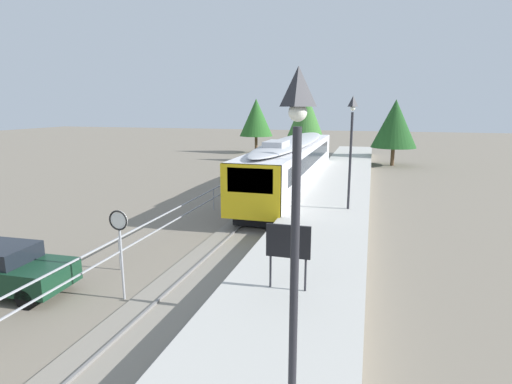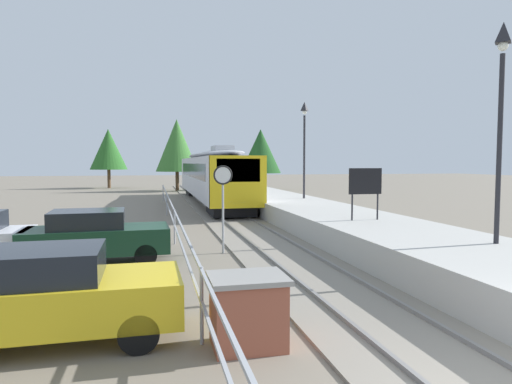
{
  "view_description": "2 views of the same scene",
  "coord_description": "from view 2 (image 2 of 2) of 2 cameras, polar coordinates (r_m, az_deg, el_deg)",
  "views": [
    {
      "loc": [
        5.12,
        0.15,
        5.75
      ],
      "look_at": [
        0.0,
        18.18,
        1.8
      ],
      "focal_mm": 28.49,
      "sensor_mm": 36.0,
      "label": 1
    },
    {
      "loc": [
        -4.02,
        -3.96,
        2.88
      ],
      "look_at": [
        0.4,
        15.18,
        1.6
      ],
      "focal_mm": 31.39,
      "sensor_mm": 36.0,
      "label": 2
    }
  ],
  "objects": [
    {
      "name": "station_platform",
      "position": [
        27.07,
        2.63,
        -1.42
      ],
      "size": [
        3.9,
        60.0,
        0.9
      ],
      "primitive_type": "cube",
      "color": "#B7B5AD",
      "rests_on": "ground"
    },
    {
      "name": "platform_lamp_near_end",
      "position": [
        12.53,
        28.8,
        11.25
      ],
      "size": [
        0.34,
        0.34,
        5.35
      ],
      "color": "#232328",
      "rests_on": "station_platform"
    },
    {
      "name": "parked_hatchback_dark_green",
      "position": [
        13.69,
        -19.78,
        -5.28
      ],
      "size": [
        4.07,
        1.92,
        1.53
      ],
      "color": "#143823",
      "rests_on": "ground"
    },
    {
      "name": "tree_distant_left",
      "position": [
        47.79,
        0.59,
        5.22
      ],
      "size": [
        4.35,
        4.35,
        6.45
      ],
      "color": "brown",
      "rests_on": "ground"
    },
    {
      "name": "commuter_train",
      "position": [
        31.58,
        -5.69,
        2.39
      ],
      "size": [
        2.82,
        20.57,
        3.74
      ],
      "color": "silver",
      "rests_on": "track_rails"
    },
    {
      "name": "tree_behind_carpark",
      "position": [
        53.82,
        -18.29,
        5.18
      ],
      "size": [
        4.15,
        4.15,
        6.73
      ],
      "color": "brown",
      "rests_on": "ground"
    },
    {
      "name": "carpark_fence",
      "position": [
        16.1,
        -10.35,
        -3.37
      ],
      "size": [
        0.06,
        36.06,
        1.25
      ],
      "color": "#9EA0A5",
      "rests_on": "ground"
    },
    {
      "name": "tree_behind_station_far",
      "position": [
        46.57,
        -10.05,
        5.86
      ],
      "size": [
        4.3,
        4.3,
        7.32
      ],
      "color": "brown",
      "rests_on": "ground"
    },
    {
      "name": "platform_notice_board",
      "position": [
        15.93,
        13.75,
        1.12
      ],
      "size": [
        1.2,
        0.08,
        1.8
      ],
      "color": "#232328",
      "rests_on": "station_platform"
    },
    {
      "name": "track_rails",
      "position": [
        26.42,
        -4.18,
        -2.46
      ],
      "size": [
        3.2,
        60.0,
        0.14
      ],
      "color": "gray",
      "rests_on": "ground"
    },
    {
      "name": "ground_plane",
      "position": [
        26.14,
        -10.7,
        -2.66
      ],
      "size": [
        160.0,
        160.0,
        0.0
      ],
      "primitive_type": "plane",
      "color": "slate"
    },
    {
      "name": "parked_hatchback_yellow",
      "position": [
        8.03,
        -24.78,
        -11.72
      ],
      "size": [
        4.03,
        1.83,
        1.53
      ],
      "color": "gold",
      "rests_on": "ground"
    },
    {
      "name": "speed_limit_sign",
      "position": [
        14.18,
        -4.24,
        0.66
      ],
      "size": [
        0.61,
        0.1,
        2.81
      ],
      "color": "#9EA0A5",
      "rests_on": "ground"
    },
    {
      "name": "brick_utility_cabinet",
      "position": [
        7.24,
        -1.07,
        -14.87
      ],
      "size": [
        1.21,
        0.99,
        1.13
      ],
      "color": "brown",
      "rests_on": "ground"
    },
    {
      "name": "platform_lamp_mid_platform",
      "position": [
        25.12,
        6.18,
        7.69
      ],
      "size": [
        0.34,
        0.34,
        5.35
      ],
      "color": "#232328",
      "rests_on": "station_platform"
    }
  ]
}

